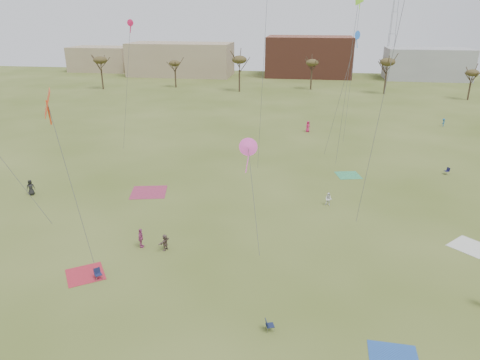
# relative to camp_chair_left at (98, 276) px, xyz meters

# --- Properties ---
(ground) EXTENTS (260.00, 260.00, 0.00)m
(ground) POSITION_rel_camp_chair_left_xyz_m (9.65, -3.60, -0.26)
(ground) COLOR #3F5019
(ground) RESTS_ON ground
(spectator_fore_c) EXTENTS (0.86, 1.44, 1.48)m
(spectator_fore_c) POSITION_rel_camp_chair_left_xyz_m (3.69, 5.01, 0.48)
(spectator_fore_c) COLOR brown
(spectator_fore_c) RESTS_ON ground
(flyer_mid_a) EXTENTS (1.03, 0.95, 1.77)m
(flyer_mid_a) POSITION_rel_camp_chair_left_xyz_m (-14.82, 14.32, 0.63)
(flyer_mid_a) COLOR black
(flyer_mid_a) RESTS_ON ground
(spectator_mid_d) EXTENTS (0.53, 1.07, 1.77)m
(spectator_mid_d) POSITION_rel_camp_chair_left_xyz_m (1.50, 5.13, 0.62)
(spectator_mid_d) COLOR #A8467B
(spectator_mid_d) RESTS_ON ground
(spectator_mid_e) EXTENTS (0.82, 0.72, 1.43)m
(spectator_mid_e) POSITION_rel_camp_chair_left_xyz_m (17.80, 16.52, 0.45)
(spectator_mid_e) COLOR white
(spectator_mid_e) RESTS_ON ground
(flyer_far_b) EXTENTS (1.06, 1.07, 1.86)m
(flyer_far_b) POSITION_rel_camp_chair_left_xyz_m (15.34, 46.70, 0.67)
(flyer_far_b) COLOR #BA1F53
(flyer_far_b) RESTS_ON ground
(flyer_far_c) EXTENTS (0.93, 1.05, 1.41)m
(flyer_far_c) POSITION_rel_camp_chair_left_xyz_m (39.15, 54.28, 0.45)
(flyer_far_c) COLOR #1C5581
(flyer_far_c) RESTS_ON ground
(blanket_red) EXTENTS (3.82, 3.82, 0.03)m
(blanket_red) POSITION_rel_camp_chair_left_xyz_m (-1.30, 0.41, -0.26)
(blanket_red) COLOR #B02332
(blanket_red) RESTS_ON ground
(blanket_blue) EXTENTS (2.95, 2.95, 0.03)m
(blanket_blue) POSITION_rel_camp_chair_left_xyz_m (20.93, -5.15, -0.26)
(blanket_blue) COLOR #2551A3
(blanket_blue) RESTS_ON ground
(blanket_cream) EXTENTS (4.14, 4.14, 0.03)m
(blanket_cream) POSITION_rel_camp_chair_left_xyz_m (29.78, 9.61, -0.26)
(blanket_cream) COLOR silver
(blanket_cream) RESTS_ON ground
(blanket_plum) EXTENTS (4.64, 4.64, 0.03)m
(blanket_plum) POSITION_rel_camp_chair_left_xyz_m (-2.16, 17.02, -0.26)
(blanket_plum) COLOR #982E4F
(blanket_plum) RESTS_ON ground
(blanket_olive) EXTENTS (3.40, 3.40, 0.03)m
(blanket_olive) POSITION_rel_camp_chair_left_xyz_m (20.59, 26.12, -0.26)
(blanket_olive) COLOR #379862
(blanket_olive) RESTS_ON ground
(camp_chair_left) EXTENTS (0.74, 0.74, 0.87)m
(camp_chair_left) POSITION_rel_camp_chair_left_xyz_m (0.00, 0.00, 0.00)
(camp_chair_left) COLOR #161B3D
(camp_chair_left) RESTS_ON ground
(camp_chair_center) EXTENTS (0.68, 0.65, 0.87)m
(camp_chair_center) POSITION_rel_camp_chair_left_xyz_m (13.47, -3.76, 0.00)
(camp_chair_center) COLOR #151D3B
(camp_chair_center) RESTS_ON ground
(camp_chair_right) EXTENTS (0.72, 0.70, 0.87)m
(camp_chair_right) POSITION_rel_camp_chair_left_xyz_m (32.82, 28.43, 0.00)
(camp_chair_right) COLOR #141437
(camp_chair_right) RESTS_ON ground
(tree_line) EXTENTS (117.44, 49.32, 8.91)m
(tree_line) POSITION_rel_camp_chair_left_xyz_m (6.80, 75.52, 6.83)
(tree_line) COLOR #3A2B1E
(tree_line) RESTS_ON ground
(building_tan) EXTENTS (32.00, 14.00, 10.00)m
(building_tan) POSITION_rel_camp_chair_left_xyz_m (-25.35, 111.40, 4.74)
(building_tan) COLOR #937F60
(building_tan) RESTS_ON ground
(building_brick) EXTENTS (26.00, 16.00, 12.00)m
(building_brick) POSITION_rel_camp_chair_left_xyz_m (14.65, 116.40, 5.74)
(building_brick) COLOR brown
(building_brick) RESTS_ON ground
(building_grey) EXTENTS (24.00, 12.00, 9.00)m
(building_grey) POSITION_rel_camp_chair_left_xyz_m (49.65, 114.40, 4.24)
(building_grey) COLOR gray
(building_grey) RESTS_ON ground
(building_tan_west) EXTENTS (20.00, 12.00, 8.00)m
(building_tan_west) POSITION_rel_camp_chair_left_xyz_m (-55.35, 118.40, 3.74)
(building_tan_west) COLOR #937F60
(building_tan_west) RESTS_ON ground
(radio_tower) EXTENTS (1.51, 1.72, 41.00)m
(radio_tower) POSITION_rel_camp_chair_left_xyz_m (39.65, 121.40, 18.95)
(radio_tower) COLOR #9EA3A8
(radio_tower) RESTS_ON ground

